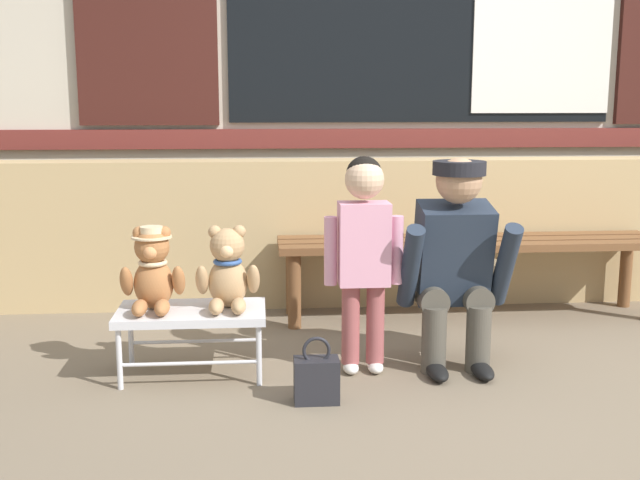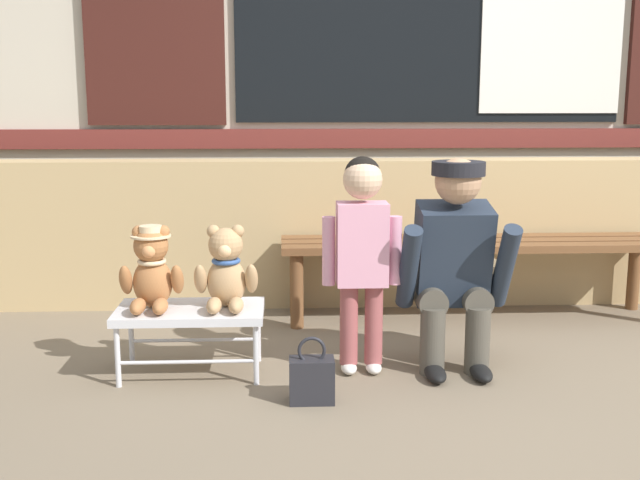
% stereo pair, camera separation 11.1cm
% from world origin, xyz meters
% --- Properties ---
extents(ground_plane, '(60.00, 60.00, 0.00)m').
position_xyz_m(ground_plane, '(0.00, 0.00, 0.00)').
color(ground_plane, '#756651').
extents(brick_low_wall, '(7.82, 0.25, 0.85)m').
position_xyz_m(brick_low_wall, '(0.00, 1.43, 0.42)').
color(brick_low_wall, tan).
rests_on(brick_low_wall, ground).
extents(shop_facade, '(7.98, 0.26, 3.30)m').
position_xyz_m(shop_facade, '(0.00, 1.94, 1.66)').
color(shop_facade, beige).
rests_on(shop_facade, ground).
extents(wooden_bench_long, '(2.10, 0.40, 0.44)m').
position_xyz_m(wooden_bench_long, '(0.13, 1.06, 0.37)').
color(wooden_bench_long, brown).
rests_on(wooden_bench_long, ground).
extents(small_display_bench, '(0.64, 0.36, 0.30)m').
position_xyz_m(small_display_bench, '(-1.32, 0.25, 0.27)').
color(small_display_bench, silver).
rests_on(small_display_bench, ground).
extents(teddy_bear_with_hat, '(0.28, 0.27, 0.36)m').
position_xyz_m(teddy_bear_with_hat, '(-1.48, 0.25, 0.47)').
color(teddy_bear_with_hat, '#A86B3D').
rests_on(teddy_bear_with_hat, small_display_bench).
extents(teddy_bear_plain, '(0.28, 0.26, 0.36)m').
position_xyz_m(teddy_bear_plain, '(-1.16, 0.25, 0.46)').
color(teddy_bear_plain, tan).
rests_on(teddy_bear_plain, small_display_bench).
extents(child_standing, '(0.35, 0.18, 0.96)m').
position_xyz_m(child_standing, '(-0.57, 0.24, 0.59)').
color(child_standing, '#994C4C').
rests_on(child_standing, ground).
extents(adult_crouching, '(0.50, 0.49, 0.95)m').
position_xyz_m(adult_crouching, '(-0.15, 0.28, 0.48)').
color(adult_crouching, '#4C473D').
rests_on(adult_crouching, ground).
extents(handbag_on_ground, '(0.18, 0.11, 0.27)m').
position_xyz_m(handbag_on_ground, '(-0.80, -0.10, 0.10)').
color(handbag_on_ground, '#232328').
rests_on(handbag_on_ground, ground).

